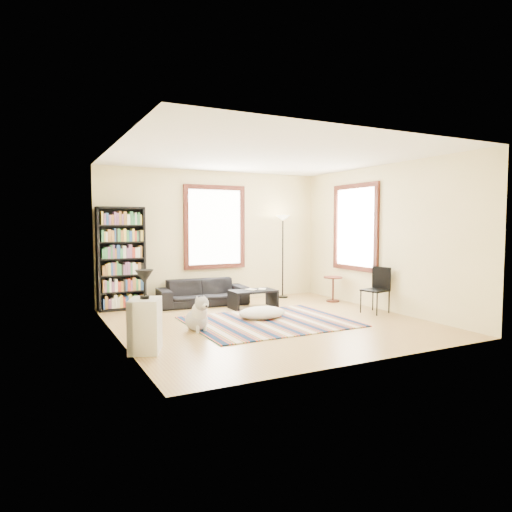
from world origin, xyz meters
name	(u,v)px	position (x,y,z in m)	size (l,w,h in m)	color
floor	(269,325)	(0.00, 0.00, -0.05)	(5.00, 5.00, 0.10)	tan
ceiling	(270,153)	(0.00, 0.00, 2.85)	(5.00, 5.00, 0.10)	white
wall_back	(213,236)	(0.00, 2.55, 1.40)	(5.00, 0.10, 2.80)	beige
wall_front	(373,247)	(0.00, -2.55, 1.40)	(5.00, 0.10, 2.80)	beige
wall_left	(113,243)	(-2.55, 0.00, 1.40)	(0.10, 5.00, 2.80)	beige
wall_right	(385,238)	(2.55, 0.00, 1.40)	(0.10, 5.00, 2.80)	beige
window_back	(215,227)	(0.00, 2.47, 1.60)	(1.20, 0.06, 1.60)	white
window_right	(355,227)	(2.47, 0.80, 1.60)	(0.06, 1.20, 1.60)	white
rug	(269,322)	(0.00, 0.01, 0.01)	(2.66, 2.13, 0.02)	#0C2040
sofa	(203,292)	(-0.44, 2.05, 0.26)	(1.81, 0.71, 0.53)	black
bookshelf	(121,259)	(-2.01, 2.32, 1.00)	(0.90, 0.30, 2.00)	black
coffee_table	(253,299)	(0.34, 1.29, 0.18)	(0.90, 0.50, 0.36)	black
book_a	(249,290)	(0.24, 1.29, 0.37)	(0.20, 0.15, 0.02)	beige
book_b	(259,289)	(0.49, 1.34, 0.37)	(0.14, 0.19, 0.01)	beige
floor_cushion	(262,313)	(0.03, 0.32, 0.11)	(0.85, 0.64, 0.21)	beige
floor_lamp	(283,257)	(1.51, 2.15, 0.93)	(0.30, 0.30, 1.86)	black
side_table	(333,289)	(2.20, 1.18, 0.27)	(0.40, 0.40, 0.54)	#3F1A0F
folding_chair	(375,290)	(2.15, -0.19, 0.43)	(0.42, 0.40, 0.86)	black
white_cabinet	(145,325)	(-2.30, -0.82, 0.35)	(0.38, 0.50, 0.70)	silver
table_lamp	(144,284)	(-2.30, -0.82, 0.89)	(0.24, 0.24, 0.38)	black
dog	(196,313)	(-1.30, 0.00, 0.28)	(0.40, 0.55, 0.55)	#BEBEBE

